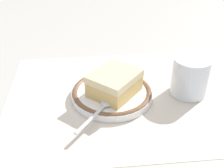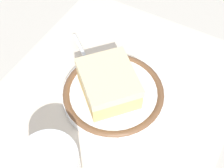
{
  "view_description": "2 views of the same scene",
  "coord_description": "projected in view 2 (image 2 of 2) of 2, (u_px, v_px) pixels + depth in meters",
  "views": [
    {
      "loc": [
        -0.07,
        -0.5,
        0.36
      ],
      "look_at": [
        -0.02,
        -0.0,
        0.04
      ],
      "focal_mm": 45.62,
      "sensor_mm": 36.0,
      "label": 1
    },
    {
      "loc": [
        0.24,
        0.14,
        0.45
      ],
      "look_at": [
        -0.02,
        -0.0,
        0.04
      ],
      "focal_mm": 49.7,
      "sensor_mm": 36.0,
      "label": 2
    }
  ],
  "objects": [
    {
      "name": "spoon",
      "position": [
        90.0,
        67.0,
        0.55
      ],
      "size": [
        0.09,
        0.11,
        0.01
      ],
      "color": "silver",
      "rests_on": "plate"
    },
    {
      "name": "placemat",
      "position": [
        107.0,
        107.0,
        0.52
      ],
      "size": [
        0.5,
        0.39,
        0.0
      ],
      "primitive_type": "cube",
      "color": "beige",
      "rests_on": "ground_plane"
    },
    {
      "name": "cake_slice",
      "position": [
        108.0,
        83.0,
        0.5
      ],
      "size": [
        0.13,
        0.13,
        0.05
      ],
      "color": "#DBB76B",
      "rests_on": "plate"
    },
    {
      "name": "plate",
      "position": [
        112.0,
        93.0,
        0.53
      ],
      "size": [
        0.17,
        0.17,
        0.02
      ],
      "color": "white",
      "rests_on": "placemat"
    },
    {
      "name": "ground_plane",
      "position": [
        107.0,
        107.0,
        0.52
      ],
      "size": [
        2.4,
        2.4,
        0.0
      ],
      "primitive_type": "plane",
      "color": "#B7B2A8"
    }
  ]
}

